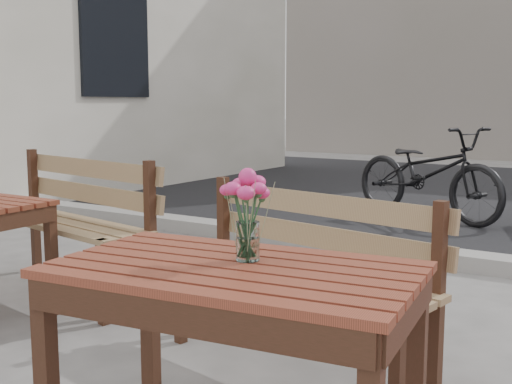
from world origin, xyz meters
TOP-DOWN VIEW (x-y plane):
  - main_table at (0.09, -0.12)m, footprint 1.23×0.81m
  - main_bench at (-0.16, 0.84)m, footprint 1.42×0.63m
  - main_vase at (0.09, -0.04)m, footprint 0.17×0.17m
  - second_bench at (-1.97, 1.06)m, footprint 1.52×0.68m
  - bicycle at (-0.89, 4.90)m, footprint 1.99×1.29m

SIDE VIEW (x-z plane):
  - bicycle at x=-0.89m, z-range 0.00..0.99m
  - main_bench at x=-0.16m, z-range 0.09..0.94m
  - second_bench at x=-1.97m, z-range 0.10..1.01m
  - main_table at x=0.09m, z-range 0.24..0.95m
  - main_vase at x=0.09m, z-range 0.75..1.05m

